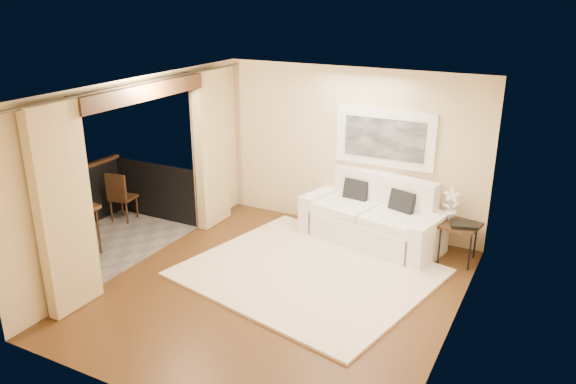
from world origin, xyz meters
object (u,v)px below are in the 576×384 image
Objects in this scene: bistro_table at (68,213)px; ice_bucket at (65,197)px; balcony_chair_far at (120,194)px; balcony_chair_near at (69,208)px; side_table at (459,228)px; orchid at (451,204)px; sofa at (374,219)px.

ice_bucket is (-0.16, 0.11, 0.18)m from bistro_table.
balcony_chair_near is at bearing 80.54° from balcony_chair_far.
balcony_chair_near is at bearing 133.07° from ice_bucket.
side_table is at bearing 2.84° from balcony_chair_near.
orchid reaches higher than bistro_table.
bistro_table is 0.48m from balcony_chair_near.
bistro_table is 1.45m from balcony_chair_far.
sofa is 4.80m from balcony_chair_near.
ice_bucket is (0.19, -0.20, 0.28)m from balcony_chair_near.
sofa is 3.76× the size of side_table.
balcony_chair_near reaches higher than ice_bucket.
sofa reaches higher than ice_bucket.
sofa is at bearing 34.62° from bistro_table.
sofa is at bearing 32.48° from ice_bucket.
orchid is (1.18, 0.01, 0.46)m from sofa.
ice_bucket is at bearing -153.77° from orchid.
balcony_chair_far is (-0.34, 1.39, -0.21)m from bistro_table.
balcony_chair_near is (-5.37, -2.34, -0.22)m from orchid.
side_table is 5.78m from bistro_table.
sofa is at bearing 9.98° from balcony_chair_near.
balcony_chair_far reaches higher than side_table.
ice_bucket is at bearing -66.14° from balcony_chair_near.
balcony_chair_far is (-5.35, -1.26, -0.33)m from orchid.
ice_bucket reaches higher than balcony_chair_far.
balcony_chair_far reaches higher than bistro_table.
bistro_table is at bearing 94.73° from balcony_chair_far.
orchid is at bearing 147.58° from side_table.
orchid reaches higher than sofa.
sofa is 4.81× the size of orchid.
orchid is 5.51m from balcony_chair_far.
bistro_table is 0.26m from ice_bucket.
sofa is 1.27m from orchid.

